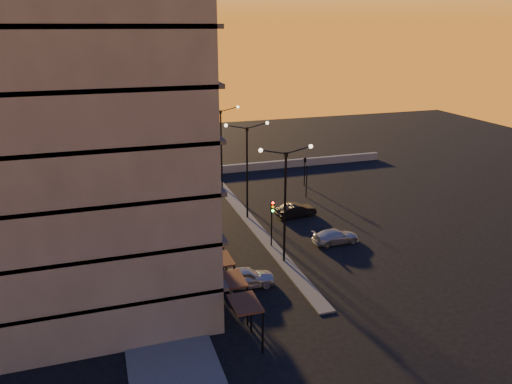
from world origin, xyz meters
The scene contains 14 objects.
ground centered at (0.00, 0.00, 0.00)m, with size 120.00×120.00×0.00m, color black.
sidewalk_west centered at (-10.50, 4.00, 0.06)m, with size 5.00×40.00×0.12m, color #52524F.
median centered at (0.00, 10.00, 0.06)m, with size 1.20×36.00×0.12m, color #52524F.
parapet centered at (2.00, 26.00, 0.50)m, with size 44.00×0.50×1.00m, color gray.
building centered at (-14.00, 0.03, 11.91)m, with size 14.35×17.08×25.00m.
streetlamp_near centered at (0.00, 0.00, 5.59)m, with size 4.32×0.32×9.51m.
streetlamp_mid centered at (0.00, 10.00, 5.59)m, with size 4.32×0.32×9.51m.
streetlamp_far centered at (0.00, 20.00, 5.59)m, with size 4.32×0.32×9.51m.
traffic_light_main centered at (0.00, 2.87, 2.89)m, with size 0.28×0.44×4.25m.
signal_east_a centered at (8.00, 14.00, 1.93)m, with size 0.13×0.16×3.60m.
signal_east_b centered at (9.50, 18.00, 3.10)m, with size 0.42×1.99×3.60m.
car_hatchback centered at (-4.07, -2.81, 0.72)m, with size 1.71×4.25×1.45m, color #B6B8BF.
car_sedan centered at (4.73, 8.95, 0.66)m, with size 1.40×4.02×1.33m, color black.
car_wagon centered at (5.63, 2.05, 0.60)m, with size 1.69×4.15×1.20m, color #A8ABAF.
Camera 1 is at (-13.31, -33.71, 18.08)m, focal length 35.00 mm.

